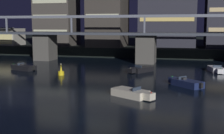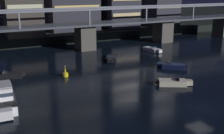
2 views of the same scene
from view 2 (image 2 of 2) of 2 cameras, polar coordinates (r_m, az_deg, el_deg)
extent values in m
plane|color=black|center=(34.20, 17.89, -8.15)|extent=(400.00, 400.00, 0.00)
cube|color=black|center=(109.72, -14.80, 8.80)|extent=(240.00, 80.00, 2.20)
cube|color=#4C4944|center=(63.76, -5.55, 6.08)|extent=(3.60, 4.40, 5.55)
cube|color=#4C4944|center=(74.34, 10.42, 7.27)|extent=(3.60, 4.40, 5.55)
cube|color=#4C4944|center=(89.09, 21.81, 7.78)|extent=(3.60, 4.40, 5.55)
cube|color=#3D424C|center=(63.33, -5.62, 8.75)|extent=(93.14, 6.40, 0.45)
cube|color=slate|center=(60.32, -4.69, 11.70)|extent=(93.14, 0.36, 0.36)
cube|color=slate|center=(65.72, -6.64, 11.98)|extent=(93.14, 0.36, 0.36)
cube|color=slate|center=(56.64, -18.56, 9.06)|extent=(0.30, 0.30, 3.20)
cube|color=slate|center=(60.45, -4.65, 10.19)|extent=(0.30, 0.30, 3.20)
cube|color=slate|center=(67.25, 7.08, 10.68)|extent=(0.30, 0.30, 3.20)
cube|color=slate|center=(76.24, 16.38, 10.76)|extent=(0.30, 0.30, 3.20)
cube|color=beige|center=(67.71, -17.44, 11.80)|extent=(7.86, 0.10, 0.90)
cube|color=#F2D172|center=(75.89, -7.07, 12.16)|extent=(12.55, 0.10, 0.90)
cube|color=beige|center=(79.47, 3.10, 10.73)|extent=(8.74, 0.10, 0.90)
cube|color=beige|center=(87.62, 11.80, 12.10)|extent=(8.48, 0.10, 0.90)
cube|color=silver|center=(35.90, -21.50, -6.32)|extent=(3.00, 8.12, 1.20)
cube|color=silver|center=(31.66, -21.08, -9.09)|extent=(1.48, 1.17, 1.04)
cube|color=black|center=(35.71, -21.59, -5.50)|extent=(3.08, 8.20, 0.10)
cube|color=white|center=(34.89, -21.67, -4.68)|extent=(2.26, 3.30, 1.40)
cube|color=#283342|center=(34.88, -21.67, -4.60)|extent=(2.30, 3.34, 0.44)
cube|color=silver|center=(34.62, -21.81, -3.36)|extent=(2.03, 2.97, 0.08)
cube|color=#B7B2A8|center=(38.85, -21.88, -3.47)|extent=(2.11, 0.70, 0.36)
cube|color=beige|center=(40.96, 12.32, -3.15)|extent=(4.29, 3.47, 0.80)
cube|color=beige|center=(41.44, 15.60, -3.08)|extent=(1.27, 1.30, 0.70)
cube|color=#283342|center=(40.94, 13.53, -2.38)|extent=(0.74, 1.23, 0.36)
cube|color=#262628|center=(40.91, 13.19, -2.46)|extent=(0.62, 0.68, 0.24)
cube|color=black|center=(40.61, 9.33, -3.01)|extent=(0.49, 0.49, 0.60)
sphere|color=red|center=(41.37, 15.98, -2.52)|extent=(0.12, 0.12, 0.12)
cube|color=black|center=(46.22, -20.38, -1.62)|extent=(4.27, 2.90, 0.80)
cube|color=#283342|center=(46.24, -21.48, -0.97)|extent=(0.50, 1.32, 0.36)
cube|color=#262628|center=(46.20, -21.17, -1.03)|extent=(0.55, 0.65, 0.24)
cube|color=black|center=(45.81, -17.75, -1.39)|extent=(0.45, 0.45, 0.60)
cube|color=black|center=(54.14, -0.14, 1.85)|extent=(3.62, 4.26, 0.80)
cube|color=black|center=(51.81, -0.42, 1.26)|extent=(1.32, 1.29, 0.70)
cube|color=#283342|center=(53.18, -0.24, 2.23)|extent=(1.19, 0.81, 0.36)
cube|color=#262628|center=(53.44, -0.21, 2.23)|extent=(0.69, 0.64, 0.24)
cube|color=black|center=(56.20, 0.08, 2.47)|extent=(0.50, 0.50, 0.60)
sphere|color=beige|center=(51.47, -0.45, 1.66)|extent=(0.12, 0.12, 0.12)
cube|color=#19234C|center=(49.58, 12.60, 0.15)|extent=(4.06, 4.01, 0.80)
cube|color=#19234C|center=(49.80, 9.85, 0.43)|extent=(1.34, 1.34, 0.70)
cube|color=#283342|center=(49.50, 11.66, 0.87)|extent=(1.01, 1.04, 0.36)
cube|color=#262628|center=(49.50, 11.95, 0.78)|extent=(0.68, 0.68, 0.24)
cube|color=black|center=(49.45, 15.09, 0.06)|extent=(0.51, 0.51, 0.60)
sphere|color=#33D84C|center=(49.72, 9.59, 0.93)|extent=(0.12, 0.12, 0.12)
cube|color=silver|center=(62.55, 8.09, 3.59)|extent=(2.49, 4.17, 0.80)
cube|color=silver|center=(60.91, 9.69, 3.24)|extent=(1.14, 1.07, 0.70)
cube|color=#283342|center=(61.85, 8.67, 3.98)|extent=(1.35, 0.35, 0.36)
cube|color=#262628|center=(62.03, 8.50, 3.96)|extent=(0.62, 0.50, 0.24)
cube|color=black|center=(64.02, 6.73, 4.01)|extent=(0.42, 0.42, 0.60)
sphere|color=#33D84C|center=(60.66, 9.89, 3.59)|extent=(0.12, 0.12, 0.12)
cylinder|color=yellow|center=(44.61, -9.59, -1.57)|extent=(0.90, 0.90, 0.60)
cone|color=yellow|center=(44.39, -9.64, -0.58)|extent=(0.36, 0.36, 1.00)
sphere|color=#F2EAB2|center=(44.23, -9.67, 0.14)|extent=(0.16, 0.16, 0.16)
camera|label=1|loc=(30.92, 61.78, -3.92)|focal=47.90mm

